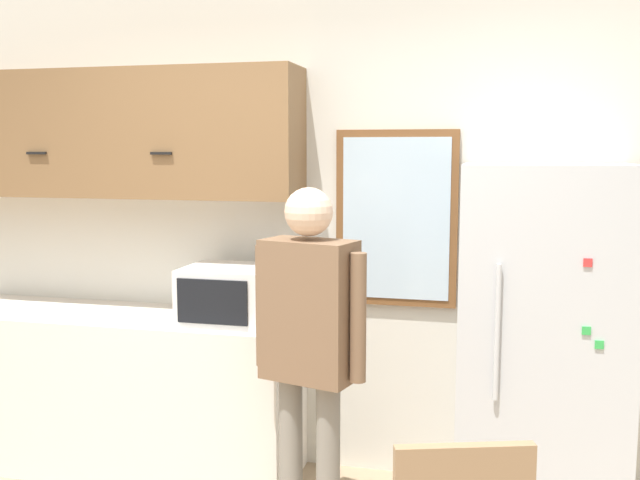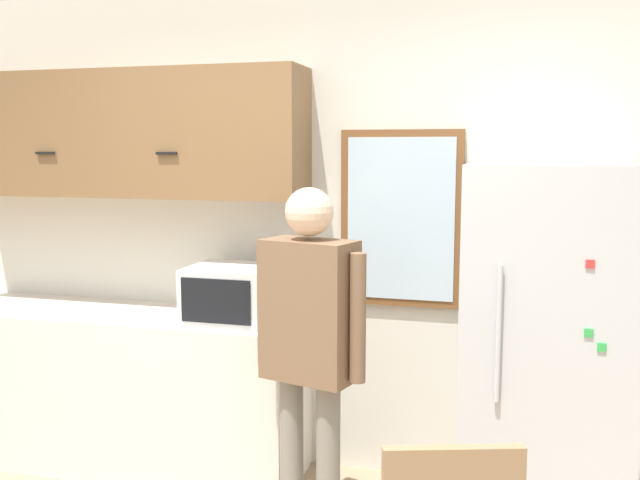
# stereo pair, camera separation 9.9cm
# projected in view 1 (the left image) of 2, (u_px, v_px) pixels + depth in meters

# --- Properties ---
(back_wall) EXTENTS (6.00, 0.06, 2.70)m
(back_wall) POSITION_uv_depth(u_px,v_px,m) (321.00, 231.00, 3.97)
(back_wall) COLOR silver
(back_wall) RESTS_ON ground_plane
(counter) EXTENTS (2.13, 0.59, 0.89)m
(counter) POSITION_uv_depth(u_px,v_px,m) (113.00, 390.00, 4.04)
(counter) COLOR silver
(counter) RESTS_ON ground_plane
(upper_cabinets) EXTENTS (2.13, 0.37, 0.70)m
(upper_cabinets) POSITION_uv_depth(u_px,v_px,m) (115.00, 134.00, 3.98)
(upper_cabinets) COLOR olive
(microwave) EXTENTS (0.54, 0.42, 0.29)m
(microwave) POSITION_uv_depth(u_px,v_px,m) (236.00, 294.00, 3.77)
(microwave) COLOR white
(microwave) RESTS_ON counter
(person) EXTENTS (0.55, 0.32, 1.64)m
(person) POSITION_uv_depth(u_px,v_px,m) (309.00, 330.00, 3.21)
(person) COLOR gray
(person) RESTS_ON ground_plane
(refrigerator) EXTENTS (0.77, 0.67, 1.74)m
(refrigerator) POSITION_uv_depth(u_px,v_px,m) (542.00, 346.00, 3.41)
(refrigerator) COLOR silver
(refrigerator) RESTS_ON ground_plane
(window) EXTENTS (0.65, 0.05, 0.95)m
(window) POSITION_uv_depth(u_px,v_px,m) (396.00, 219.00, 3.82)
(window) COLOR brown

